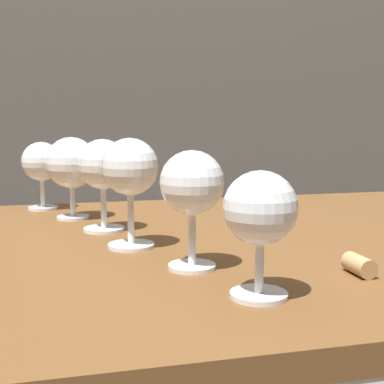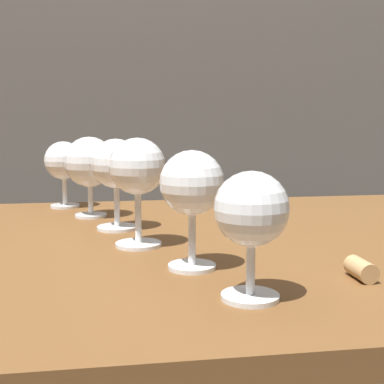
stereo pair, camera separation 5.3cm
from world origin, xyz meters
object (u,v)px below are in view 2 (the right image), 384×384
(wine_glass_port, at_px, (116,167))
(cork, at_px, (361,269))
(wine_glass_empty, at_px, (192,186))
(wine_glass_pinot, at_px, (138,169))
(wine_glass_amber, at_px, (64,162))
(wine_glass_merlot, at_px, (90,163))
(wine_glass_chardonnay, at_px, (251,212))

(wine_glass_port, relative_size, cork, 3.41)
(wine_glass_empty, relative_size, wine_glass_pinot, 0.93)
(wine_glass_empty, relative_size, wine_glass_port, 0.97)
(wine_glass_pinot, bearing_deg, wine_glass_port, 103.01)
(wine_glass_amber, bearing_deg, wine_glass_pinot, -70.02)
(wine_glass_port, height_order, wine_glass_amber, wine_glass_port)
(wine_glass_empty, height_order, wine_glass_pinot, wine_glass_pinot)
(wine_glass_pinot, xyz_separation_m, wine_glass_merlot, (-0.07, 0.23, -0.01))
(wine_glass_merlot, distance_m, cork, 0.53)
(wine_glass_chardonnay, relative_size, wine_glass_empty, 0.90)
(wine_glass_chardonnay, height_order, wine_glass_empty, wine_glass_empty)
(wine_glass_port, relative_size, wine_glass_amber, 1.10)
(wine_glass_amber, relative_size, cork, 3.09)
(wine_glass_port, bearing_deg, wine_glass_pinot, -76.99)
(wine_glass_empty, height_order, wine_glass_port, wine_glass_port)
(cork, bearing_deg, wine_glass_merlot, 125.77)
(wine_glass_empty, distance_m, wine_glass_merlot, 0.38)
(cork, bearing_deg, wine_glass_pinot, 140.77)
(wine_glass_pinot, xyz_separation_m, cork, (0.23, -0.19, -0.10))
(wine_glass_pinot, bearing_deg, cork, -39.23)
(wine_glass_merlot, xyz_separation_m, cork, (0.30, -0.42, -0.09))
(wine_glass_merlot, height_order, wine_glass_amber, wine_glass_merlot)
(wine_glass_pinot, height_order, wine_glass_amber, wine_glass_pinot)
(wine_glass_empty, height_order, cork, wine_glass_empty)
(wine_glass_chardonnay, height_order, wine_glass_amber, wine_glass_amber)
(wine_glass_empty, bearing_deg, cork, -21.45)
(wine_glass_port, distance_m, wine_glass_merlot, 0.12)
(wine_glass_empty, height_order, wine_glass_merlot, wine_glass_merlot)
(wine_glass_pinot, bearing_deg, wine_glass_empty, -65.14)
(wine_glass_empty, relative_size, wine_glass_merlot, 0.97)
(wine_glass_empty, distance_m, wine_glass_amber, 0.50)
(wine_glass_amber, bearing_deg, cork, -56.25)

